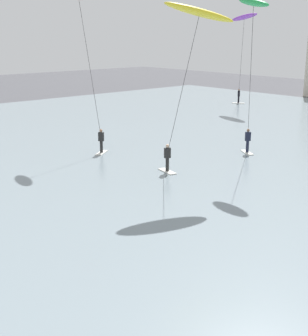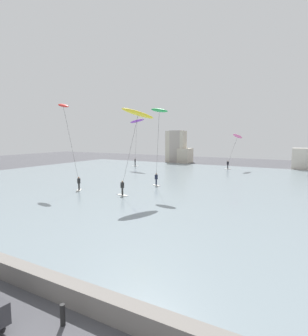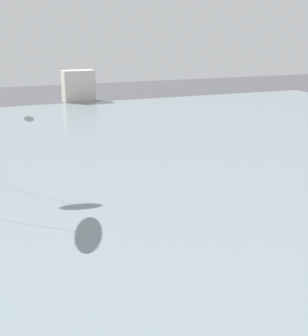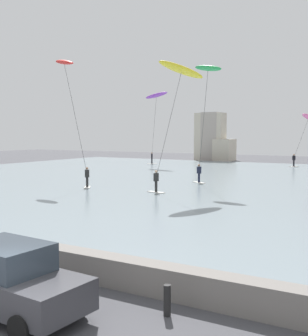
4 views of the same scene
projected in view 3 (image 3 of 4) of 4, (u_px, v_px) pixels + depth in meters
name	position (u px, v px, depth m)	size (l,w,h in m)	color
water_bay	(74.00, 154.00, 37.02)	(84.00, 52.00, 0.10)	gray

